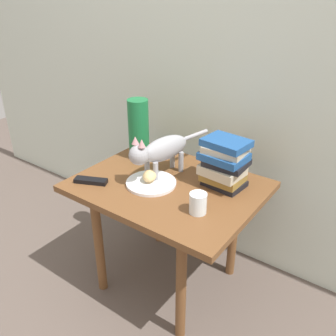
% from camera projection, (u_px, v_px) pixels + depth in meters
% --- Properties ---
extents(ground_plane, '(6.00, 6.00, 0.00)m').
position_uv_depth(ground_plane, '(168.00, 279.00, 1.91)').
color(ground_plane, brown).
extents(back_panel, '(4.00, 0.04, 2.20)m').
position_uv_depth(back_panel, '(222.00, 51.00, 1.72)').
color(back_panel, silver).
rests_on(back_panel, ground).
extents(side_table, '(0.82, 0.63, 0.58)m').
position_uv_depth(side_table, '(168.00, 198.00, 1.68)').
color(side_table, brown).
rests_on(side_table, ground).
extents(plate, '(0.23, 0.23, 0.01)m').
position_uv_depth(plate, '(151.00, 183.00, 1.63)').
color(plate, white).
rests_on(plate, side_table).
extents(bread_roll, '(0.09, 0.10, 0.05)m').
position_uv_depth(bread_roll, '(149.00, 176.00, 1.63)').
color(bread_roll, '#E0BC7A').
rests_on(bread_roll, plate).
extents(cat, '(0.15, 0.47, 0.23)m').
position_uv_depth(cat, '(160.00, 150.00, 1.65)').
color(cat, '#99999E').
rests_on(cat, side_table).
extents(book_stack, '(0.20, 0.17, 0.22)m').
position_uv_depth(book_stack, '(224.00, 163.00, 1.57)').
color(book_stack, black).
rests_on(book_stack, side_table).
extents(green_vase, '(0.10, 0.10, 0.31)m').
position_uv_depth(green_vase, '(139.00, 129.00, 1.82)').
color(green_vase, '#196B38').
rests_on(green_vase, side_table).
extents(candle_jar, '(0.07, 0.07, 0.08)m').
position_uv_depth(candle_jar, '(198.00, 204.00, 1.42)').
color(candle_jar, silver).
rests_on(candle_jar, side_table).
extents(tv_remote, '(0.15, 0.10, 0.02)m').
position_uv_depth(tv_remote, '(91.00, 181.00, 1.65)').
color(tv_remote, black).
rests_on(tv_remote, side_table).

